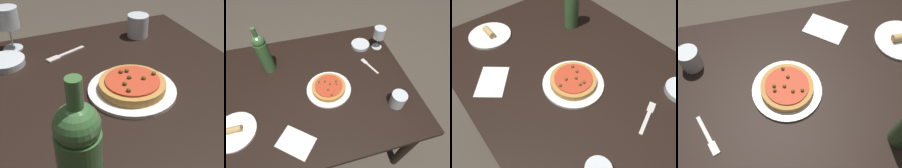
# 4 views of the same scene
# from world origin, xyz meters

# --- Properties ---
(ground_plane) EXTENTS (14.00, 14.00, 0.00)m
(ground_plane) POSITION_xyz_m (0.00, 0.00, 0.00)
(ground_plane) COLOR #4C4238
(dining_table) EXTENTS (1.27, 0.99, 0.76)m
(dining_table) POSITION_xyz_m (0.00, 0.00, 0.67)
(dining_table) COLOR black
(dining_table) RESTS_ON ground_plane
(dinner_plate) EXTENTS (0.27, 0.27, 0.01)m
(dinner_plate) POSITION_xyz_m (-0.11, 0.06, 0.76)
(dinner_plate) COLOR white
(dinner_plate) RESTS_ON dining_table
(pizza) EXTENTS (0.21, 0.21, 0.04)m
(pizza) POSITION_xyz_m (-0.11, 0.06, 0.79)
(pizza) COLOR #BC843D
(pizza) RESTS_ON dinner_plate
(water_cup) EXTENTS (0.09, 0.09, 0.09)m
(water_cup) POSITION_xyz_m (-0.47, 0.26, 0.80)
(water_cup) COLOR silver
(water_cup) RESTS_ON dining_table
(fork) EXTENTS (0.08, 0.16, 0.00)m
(fork) POSITION_xyz_m (-0.43, -0.07, 0.76)
(fork) COLOR beige
(fork) RESTS_ON dining_table
(side_plate) EXTENTS (0.23, 0.23, 0.05)m
(side_plate) POSITION_xyz_m (0.43, 0.20, 0.77)
(side_plate) COLOR white
(side_plate) RESTS_ON dining_table
(paper_napkin) EXTENTS (0.22, 0.21, 0.00)m
(paper_napkin) POSITION_xyz_m (0.13, 0.34, 0.76)
(paper_napkin) COLOR white
(paper_napkin) RESTS_ON dining_table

